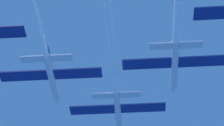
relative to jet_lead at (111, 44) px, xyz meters
The scene contains 1 object.
jet_lead is the anchor object (origin of this frame).
Camera 1 is at (3.71, -77.76, -58.94)m, focal length 71.41 mm.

